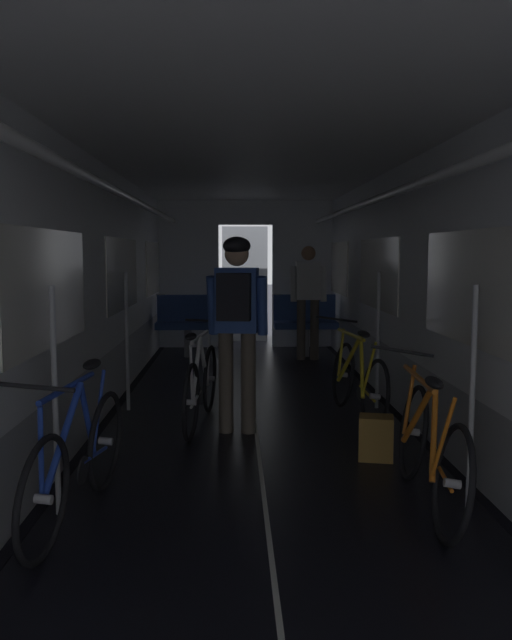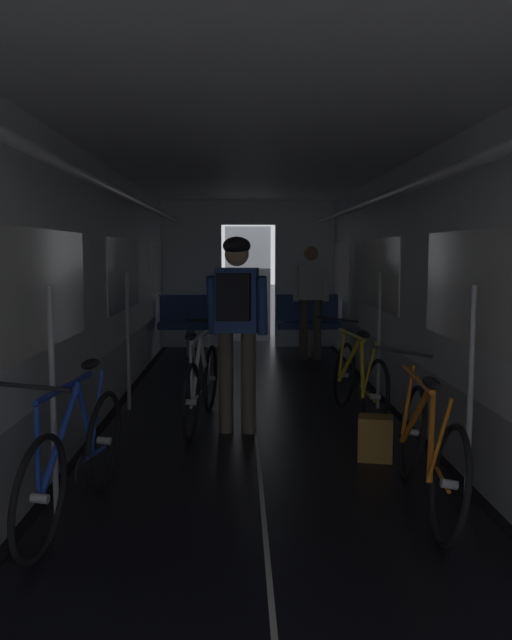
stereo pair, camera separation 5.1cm
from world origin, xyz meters
The scene contains 10 objects.
train_car_shell centered at (0.00, 3.60, 1.70)m, with size 3.14×12.34×2.57m.
bench_seat_far_left centered at (-0.90, 8.07, 0.57)m, with size 0.98×0.51×0.95m.
bench_seat_far_right centered at (0.90, 8.07, 0.57)m, with size 0.98×0.51×0.95m.
bicycle_blue centered at (-1.12, 2.00, 0.38)m, with size 0.46×1.69×0.95m.
bicycle_orange centered at (1.03, 2.15, 0.38)m, with size 0.44×1.70×0.96m.
bicycle_yellow centered at (0.98, 4.28, 0.38)m, with size 0.51×1.69×0.96m.
person_cyclist_aisle centered at (-0.17, 3.83, 1.07)m, with size 0.55×0.42×1.73m.
bicycle_white_in_aisle centered at (-0.50, 4.10, 0.38)m, with size 0.44×1.69×0.94m.
person_standing_near_bench centered at (0.90, 7.70, 0.98)m, with size 0.53×0.23×1.69m.
backpack_on_floor centered at (0.90, 3.07, 0.17)m, with size 0.26×0.20×0.34m, color olive.
Camera 1 is at (-0.19, -1.72, 1.60)m, focal length 36.01 mm.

